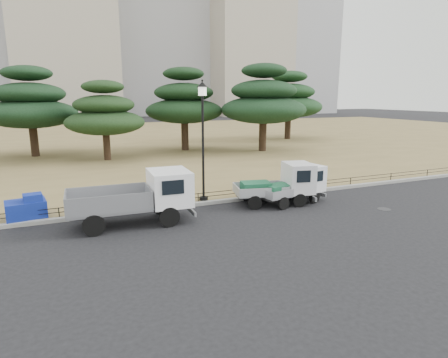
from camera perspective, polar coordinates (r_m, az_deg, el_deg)
name	(u,v)px	position (r m, az deg, el deg)	size (l,w,h in m)	color
ground	(243,219)	(15.61, 2.85, -6.13)	(220.00, 220.00, 0.00)	black
lawn	(128,140)	(44.66, -14.40, 5.78)	(120.00, 56.00, 0.15)	olive
curb	(219,201)	(17.85, -0.75, -3.44)	(120.00, 0.25, 0.16)	gray
truck_large	(138,196)	(15.17, -12.93, -2.47)	(4.78, 2.03, 2.06)	black
truck_kei_front	(280,184)	(17.77, 8.53, -0.76)	(3.84, 2.22, 1.91)	black
truck_kei_rear	(295,185)	(18.17, 10.81, -0.84)	(3.49, 1.93, 1.73)	black
street_lamp	(203,122)	(17.25, -3.26, 8.70)	(0.49, 0.49, 5.47)	black
pipe_fence	(218,193)	(17.89, -0.93, -2.21)	(38.00, 0.04, 0.40)	black
tarp_pile	(27,208)	(17.21, -27.85, -3.93)	(1.64, 1.30, 0.99)	#132999
manhole	(384,209)	(18.40, 23.21, -4.24)	(0.60, 0.60, 0.01)	#2D2D30
pine_west_near	(30,105)	(34.38, -27.43, 10.01)	(7.24, 7.24, 7.24)	black
pine_center_left	(105,114)	(30.17, -17.72, 9.35)	(5.94, 5.94, 6.04)	black
pine_center_right	(184,103)	(34.50, -6.09, 11.49)	(6.95, 6.95, 7.38)	black
pine_east_near	(263,101)	(33.99, 6.03, 11.73)	(7.59, 7.59, 7.66)	black
pine_east_far	(289,100)	(44.13, 9.84, 11.76)	(7.62, 7.62, 7.66)	black
tower_east	(247,23)	(107.72, 3.45, 22.62)	(20.00, 18.00, 48.00)	#AAA08C
radio_tower	(338,11)	(128.24, 16.94, 23.24)	(1.80, 1.80, 63.00)	#D83F33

